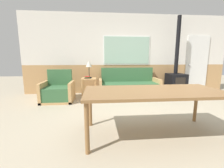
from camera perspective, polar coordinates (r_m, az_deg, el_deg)
name	(u,v)px	position (r m, az deg, el deg)	size (l,w,h in m)	color
ground_plane	(155,122)	(3.10, 15.91, -13.68)	(16.00, 16.00, 0.00)	#B2A58C
wall_back	(128,54)	(5.38, 6.30, 11.24)	(7.20, 0.09, 2.70)	tan
couch	(129,87)	(4.99, 6.36, -1.22)	(1.95, 0.78, 0.89)	tan
armchair	(58,92)	(4.54, -19.82, -2.86)	(0.86, 0.74, 0.89)	tan
side_table	(89,82)	(4.90, -8.74, 0.92)	(0.47, 0.47, 0.59)	tan
table_lamp	(89,65)	(4.93, -8.78, 7.24)	(0.20, 0.20, 0.55)	black
book_stack	(88,77)	(4.80, -9.29, 2.53)	(0.21, 0.15, 0.07)	black
dining_table	(154,94)	(2.42, 15.60, -3.69)	(2.13, 0.95, 0.73)	olive
wood_stove	(176,78)	(5.47, 23.18, 2.17)	(0.55, 0.57, 2.56)	black
entry_door	(197,64)	(6.35, 29.51, 6.64)	(0.83, 0.09, 2.01)	white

